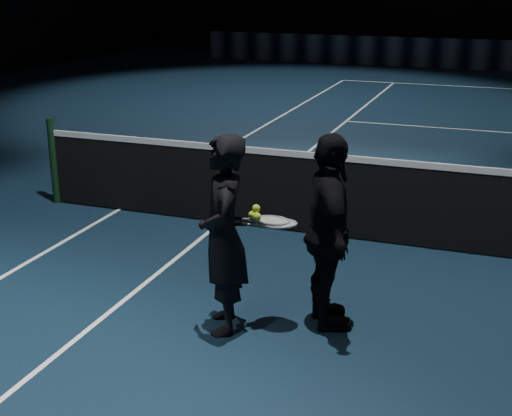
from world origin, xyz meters
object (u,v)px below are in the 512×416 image
at_px(player_a, 223,235).
at_px(tennis_balls, 255,214).
at_px(player_b, 329,233).
at_px(racket_upper, 273,221).
at_px(racket_lower, 279,224).

relative_size(player_a, tennis_balls, 13.69).
height_order(player_a, player_b, same).
bearing_deg(player_b, racket_upper, 81.65).
height_order(player_a, racket_upper, player_a).
bearing_deg(player_b, racket_lower, 86.73).
bearing_deg(racket_lower, racket_upper, 141.34).
bearing_deg(player_b, tennis_balls, 86.25).
xyz_separation_m(racket_upper, tennis_balls, (-0.12, -0.09, 0.07)).
bearing_deg(player_b, player_a, 86.73).
xyz_separation_m(player_a, racket_lower, (0.41, 0.18, 0.09)).
bearing_deg(racket_upper, player_b, -9.08).
relative_size(player_b, racket_lower, 2.42).
relative_size(player_a, racket_upper, 2.42).
relative_size(racket_lower, racket_upper, 1.00).
xyz_separation_m(player_b, racket_upper, (-0.43, -0.14, 0.10)).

